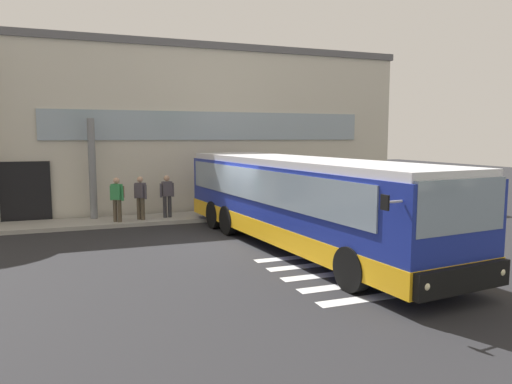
# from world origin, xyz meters

# --- Properties ---
(ground_plane) EXTENTS (80.00, 90.00, 0.02)m
(ground_plane) POSITION_xyz_m (0.00, 0.00, -0.01)
(ground_plane) COLOR #232326
(ground_plane) RESTS_ON ground
(bay_paint_stripes) EXTENTS (4.40, 3.96, 0.01)m
(bay_paint_stripes) POSITION_xyz_m (2.00, -4.20, 0.00)
(bay_paint_stripes) COLOR silver
(bay_paint_stripes) RESTS_ON ground
(terminal_building) EXTENTS (21.78, 13.80, 7.34)m
(terminal_building) POSITION_xyz_m (-0.68, 11.60, 3.66)
(terminal_building) COLOR beige
(terminal_building) RESTS_ON ground
(boarding_curb) EXTENTS (23.98, 2.00, 0.15)m
(boarding_curb) POSITION_xyz_m (0.00, 4.80, 0.07)
(boarding_curb) COLOR #9E9B93
(boarding_curb) RESTS_ON ground
(entry_support_column) EXTENTS (0.28, 0.28, 3.89)m
(entry_support_column) POSITION_xyz_m (-4.05, 5.40, 2.10)
(entry_support_column) COLOR slate
(entry_support_column) RESTS_ON boarding_curb
(bus_main_foreground) EXTENTS (3.80, 12.16, 2.70)m
(bus_main_foreground) POSITION_xyz_m (1.62, -1.33, 1.34)
(bus_main_foreground) COLOR navy
(bus_main_foreground) RESTS_ON ground
(passenger_near_column) EXTENTS (0.52, 0.50, 1.68)m
(passenger_near_column) POSITION_xyz_m (-3.23, 4.30, 1.11)
(passenger_near_column) COLOR #4C4233
(passenger_near_column) RESTS_ON boarding_curb
(passenger_by_doorway) EXTENTS (0.43, 0.45, 1.68)m
(passenger_by_doorway) POSITION_xyz_m (-2.36, 4.47, 1.08)
(passenger_by_doorway) COLOR #4C4233
(passenger_by_doorway) RESTS_ON boarding_curb
(passenger_at_curb_edge) EXTENTS (0.58, 0.29, 1.68)m
(passenger_at_curb_edge) POSITION_xyz_m (-1.31, 4.64, 1.08)
(passenger_at_curb_edge) COLOR #2D2D33
(passenger_at_curb_edge) RESTS_ON boarding_curb
(safety_bollard_yellow) EXTENTS (0.18, 0.18, 0.90)m
(safety_bollard_yellow) POSITION_xyz_m (2.30, 3.60, 0.45)
(safety_bollard_yellow) COLOR yellow
(safety_bollard_yellow) RESTS_ON ground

